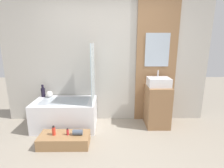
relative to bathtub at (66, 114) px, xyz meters
The scene contains 13 objects.
ground_plane 1.45m from the bathtub, 55.98° to the right, with size 12.00×12.00×0.00m, color gray.
wall_tiled_back 1.36m from the bathtub, 26.70° to the left, with size 4.20×0.06×2.60m, color #B7B2A8.
wall_wood_accent 2.12m from the bathtub, 10.86° to the left, with size 0.82×0.04×2.60m.
bathtub is the anchor object (origin of this frame).
glass_shower_screen 0.99m from the bathtub, ahead, with size 0.01×0.58×1.09m, color silver.
wooden_step_bench 0.67m from the bathtub, 78.69° to the right, with size 0.82×0.38×0.19m, color #997047.
vanity_cabinet 1.83m from the bathtub, ahead, with size 0.44×0.51×0.82m, color #8E6642.
sink 1.93m from the bathtub, ahead, with size 0.42×0.34×0.30m.
vase_tall_dark 0.68m from the bathtub, 152.60° to the left, with size 0.08×0.08×0.25m.
vase_round_light 0.55m from the bathtub, 147.24° to the left, with size 0.13×0.13×0.13m, color silver.
bottle_soap_primary 0.63m from the bathtub, 93.38° to the right, with size 0.05×0.05×0.16m.
bottle_soap_secondary 0.66m from the bathtub, 73.45° to the right, with size 0.04×0.04×0.11m.
towel_roll 0.72m from the bathtub, 60.92° to the right, with size 0.09×0.09×0.16m, color #4C5666.
Camera 1 is at (0.09, -2.02, 1.69)m, focal length 28.00 mm.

